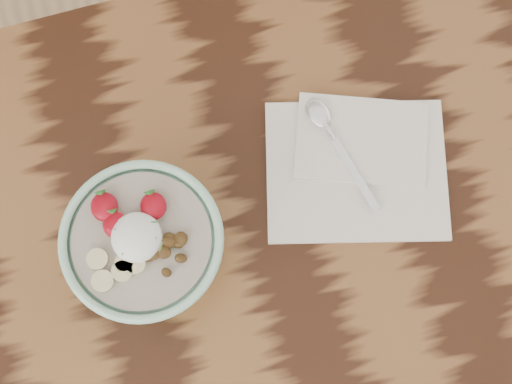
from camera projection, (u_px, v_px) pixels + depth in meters
table at (292, 292)px, 99.06cm from camera, size 160.00×90.00×75.00cm
breakfast_bowl at (146, 245)px, 84.65cm from camera, size 18.95×18.95×12.94cm
napkin at (357, 164)px, 93.01cm from camera, size 27.49×24.31×1.44cm
spoon at (328, 128)px, 92.87cm from camera, size 5.80×17.13×0.90cm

